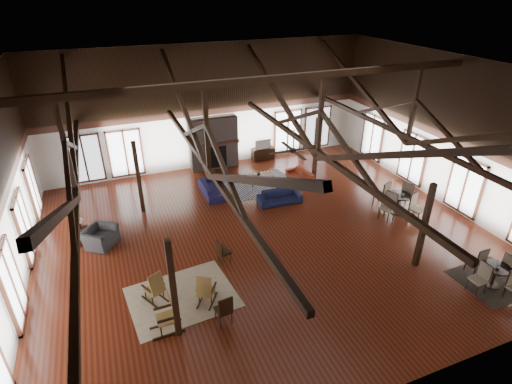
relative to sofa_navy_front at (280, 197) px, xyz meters
name	(u,v)px	position (x,y,z in m)	size (l,w,h in m)	color
floor	(265,235)	(-1.53, -2.05, -0.27)	(16.00, 16.00, 0.00)	#5B2513
ceiling	(267,71)	(-1.53, -2.05, 5.73)	(16.00, 14.00, 0.02)	black
wall_back	(210,108)	(-1.53, 4.95, 2.73)	(16.00, 0.02, 6.00)	white
wall_front	(405,294)	(-1.53, -9.05, 2.73)	(16.00, 0.02, 6.00)	white
wall_right	(448,132)	(6.47, -2.05, 2.73)	(0.02, 14.00, 6.00)	white
roof_truss	(266,133)	(-1.53, -2.05, 3.76)	(15.60, 14.07, 3.14)	black
post_grid	(265,199)	(-1.53, -2.05, 1.25)	(8.16, 7.16, 3.05)	black
fireplace	(213,143)	(-1.53, 4.62, 1.02)	(2.50, 0.69, 2.60)	#6D5A53
ceiling_fan	(293,150)	(-1.03, -3.05, 3.46)	(1.60, 1.60, 0.75)	black
sofa_navy_front	(280,197)	(0.00, 0.00, 0.00)	(1.86, 0.73, 0.54)	#141738
sofa_navy_left	(211,189)	(-2.49, 1.81, 0.01)	(0.75, 1.92, 0.56)	#1A1740
sofa_orange	(301,176)	(1.84, 1.59, -0.03)	(0.65, 1.67, 0.49)	#96341D
coffee_table	(261,177)	(-0.08, 1.93, 0.12)	(1.16, 0.59, 0.44)	brown
vase	(259,174)	(-0.16, 2.00, 0.26)	(0.16, 0.16, 0.17)	#B2B2B2
armchair	(100,237)	(-7.26, -0.46, 0.08)	(1.08, 0.94, 0.70)	#2E2E31
side_table_lamp	(82,233)	(-7.85, -0.12, 0.18)	(0.47, 0.47, 1.20)	black
rocking_chair_a	(155,288)	(-5.87, -4.09, 0.22)	(0.75, 0.92, 1.05)	olive
rocking_chair_b	(205,291)	(-4.53, -4.72, 0.21)	(0.79, 0.89, 1.02)	olive
rocking_chair_c	(169,314)	(-5.69, -5.32, 0.27)	(0.90, 0.52, 1.14)	olive
side_chair_a	(222,250)	(-3.52, -3.06, 0.25)	(0.46, 0.46, 0.89)	black
side_chair_b	(225,309)	(-4.26, -5.70, 0.31)	(0.47, 0.47, 1.00)	black
cafe_table_near	(495,273)	(3.99, -7.23, 0.22)	(1.88, 1.88, 0.98)	black
cafe_table_far	(399,200)	(4.16, -2.52, 0.29)	(2.20, 2.20, 1.13)	black
cup_near	(498,267)	(3.94, -7.27, 0.48)	(0.11, 0.11, 0.09)	#B2B2B2
cup_far	(403,195)	(4.22, -2.61, 0.59)	(0.11, 0.11, 0.09)	#B2B2B2
tv_console	(263,153)	(1.19, 4.70, 0.02)	(1.18, 0.44, 0.59)	black
television	(262,144)	(1.14, 4.70, 0.58)	(0.89, 0.12, 0.51)	#B2B2B2
rug_tan	(182,297)	(-5.14, -4.20, -0.26)	(3.07, 2.41, 0.01)	tan
rug_navy	(258,185)	(-0.22, 1.92, -0.27)	(3.24, 2.43, 0.01)	#181D43
rug_dark	(492,281)	(4.17, -7.10, -0.27)	(2.10, 1.91, 0.01)	black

